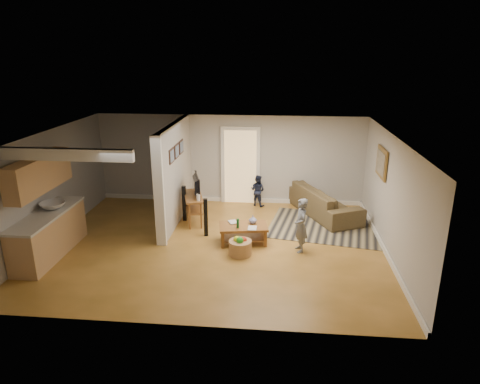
% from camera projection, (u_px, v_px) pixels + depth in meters
% --- Properties ---
extents(ground, '(7.50, 7.50, 0.00)m').
position_uv_depth(ground, '(215.00, 245.00, 9.65)').
color(ground, brown).
rests_on(ground, ground).
extents(room_shell, '(7.54, 6.02, 2.52)m').
position_uv_depth(room_shell, '(170.00, 177.00, 9.69)').
color(room_shell, '#BAB6B2').
rests_on(room_shell, ground).
extents(area_rug, '(3.19, 2.57, 0.01)m').
position_uv_depth(area_rug, '(328.00, 227.00, 10.62)').
color(area_rug, black).
rests_on(area_rug, ground).
extents(sofa, '(1.92, 2.65, 0.72)m').
position_uv_depth(sofa, '(323.00, 214.00, 11.50)').
color(sofa, '#473F23').
rests_on(sofa, ground).
extents(coffee_table, '(1.17, 0.79, 0.64)m').
position_uv_depth(coffee_table, '(244.00, 229.00, 9.68)').
color(coffee_table, brown).
rests_on(coffee_table, ground).
extents(tv_console, '(0.72, 1.20, 0.97)m').
position_uv_depth(tv_console, '(194.00, 198.00, 10.78)').
color(tv_console, brown).
rests_on(tv_console, ground).
extents(speaker_left, '(0.10, 0.10, 0.92)m').
position_uv_depth(speaker_left, '(206.00, 217.00, 10.01)').
color(speaker_left, black).
rests_on(speaker_left, ground).
extents(speaker_right, '(0.09, 0.09, 0.93)m').
position_uv_depth(speaker_right, '(184.00, 203.00, 10.92)').
color(speaker_right, black).
rests_on(speaker_right, ground).
extents(toy_basket, '(0.49, 0.49, 0.44)m').
position_uv_depth(toy_basket, '(240.00, 247.00, 9.14)').
color(toy_basket, olive).
rests_on(toy_basket, ground).
extents(child, '(0.38, 0.49, 1.20)m').
position_uv_depth(child, '(300.00, 251.00, 9.37)').
color(child, slate).
rests_on(child, ground).
extents(toddler, '(0.54, 0.49, 0.89)m').
position_uv_depth(toddler, '(257.00, 205.00, 12.13)').
color(toddler, '#1C223A').
rests_on(toddler, ground).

